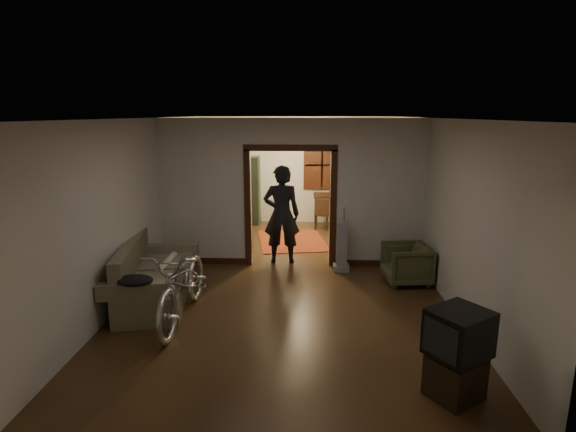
# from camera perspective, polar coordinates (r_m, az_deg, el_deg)

# --- Properties ---
(floor) EXTENTS (5.00, 8.50, 0.01)m
(floor) POSITION_cam_1_polar(r_m,az_deg,el_deg) (8.14, 0.09, -7.79)
(floor) COLOR #311E0F
(floor) RESTS_ON ground
(ceiling) EXTENTS (5.00, 8.50, 0.01)m
(ceiling) POSITION_cam_1_polar(r_m,az_deg,el_deg) (7.62, 0.10, 12.33)
(ceiling) COLOR white
(ceiling) RESTS_ON floor
(wall_back) EXTENTS (5.00, 0.02, 2.80)m
(wall_back) POSITION_cam_1_polar(r_m,az_deg,el_deg) (11.95, 0.96, 5.81)
(wall_back) COLOR beige
(wall_back) RESTS_ON floor
(wall_left) EXTENTS (0.02, 8.50, 2.80)m
(wall_left) POSITION_cam_1_polar(r_m,az_deg,el_deg) (8.25, -17.55, 1.99)
(wall_left) COLOR beige
(wall_left) RESTS_ON floor
(wall_right) EXTENTS (0.02, 8.50, 2.80)m
(wall_right) POSITION_cam_1_polar(r_m,az_deg,el_deg) (8.05, 18.18, 1.69)
(wall_right) COLOR beige
(wall_right) RESTS_ON floor
(partition_wall) EXTENTS (5.00, 0.14, 2.80)m
(partition_wall) POSITION_cam_1_polar(r_m,az_deg,el_deg) (8.49, 0.31, 2.90)
(partition_wall) COLOR beige
(partition_wall) RESTS_ON floor
(door_casing) EXTENTS (1.74, 0.20, 2.32)m
(door_casing) POSITION_cam_1_polar(r_m,az_deg,el_deg) (8.55, 0.31, 0.92)
(door_casing) COLOR black
(door_casing) RESTS_ON floor
(far_window) EXTENTS (0.98, 0.06, 1.28)m
(far_window) POSITION_cam_1_polar(r_m,az_deg,el_deg) (11.90, 4.35, 6.47)
(far_window) COLOR black
(far_window) RESTS_ON wall_back
(chandelier) EXTENTS (0.24, 0.24, 0.24)m
(chandelier) POSITION_cam_1_polar(r_m,az_deg,el_deg) (10.13, 0.70, 9.92)
(chandelier) COLOR #FFE0A5
(chandelier) RESTS_ON ceiling
(light_switch) EXTENTS (0.08, 0.01, 0.12)m
(light_switch) POSITION_cam_1_polar(r_m,az_deg,el_deg) (8.47, 7.40, 1.73)
(light_switch) COLOR silver
(light_switch) RESTS_ON partition_wall
(sofa) EXTENTS (1.24, 2.15, 0.93)m
(sofa) POSITION_cam_1_polar(r_m,az_deg,el_deg) (7.33, -16.56, -6.85)
(sofa) COLOR brown
(sofa) RESTS_ON floor
(rolled_paper) EXTENTS (0.10, 0.83, 0.10)m
(rolled_paper) POSITION_cam_1_polar(r_m,az_deg,el_deg) (7.55, -15.14, -5.67)
(rolled_paper) COLOR beige
(rolled_paper) RESTS_ON sofa
(jacket) EXTENTS (0.48, 0.36, 0.14)m
(jacket) POSITION_cam_1_polar(r_m,az_deg,el_deg) (6.44, -18.87, -7.75)
(jacket) COLOR black
(jacket) RESTS_ON sofa
(bicycle) EXTENTS (0.76, 2.10, 1.10)m
(bicycle) POSITION_cam_1_polar(r_m,az_deg,el_deg) (6.57, -13.16, -8.19)
(bicycle) COLOR silver
(bicycle) RESTS_ON floor
(armchair) EXTENTS (0.83, 0.81, 0.69)m
(armchair) POSITION_cam_1_polar(r_m,az_deg,el_deg) (8.04, 14.78, -5.89)
(armchair) COLOR #444828
(armchair) RESTS_ON floor
(tv_stand) EXTENTS (0.66, 0.65, 0.44)m
(tv_stand) POSITION_cam_1_polar(r_m,az_deg,el_deg) (5.21, 20.43, -18.61)
(tv_stand) COLOR black
(tv_stand) RESTS_ON floor
(crt_tv) EXTENTS (0.74, 0.73, 0.48)m
(crt_tv) POSITION_cam_1_polar(r_m,az_deg,el_deg) (4.97, 20.89, -13.71)
(crt_tv) COLOR black
(crt_tv) RESTS_ON tv_stand
(vacuum) EXTENTS (0.34, 0.30, 0.95)m
(vacuum) POSITION_cam_1_polar(r_m,az_deg,el_deg) (8.38, 6.83, -3.82)
(vacuum) COLOR gray
(vacuum) RESTS_ON floor
(person) EXTENTS (0.72, 0.49, 1.93)m
(person) POSITION_cam_1_polar(r_m,az_deg,el_deg) (8.68, -0.82, 0.17)
(person) COLOR black
(person) RESTS_ON floor
(oriental_rug) EXTENTS (1.76, 2.14, 0.01)m
(oriental_rug) POSITION_cam_1_polar(r_m,az_deg,el_deg) (10.39, 0.50, -3.13)
(oriental_rug) COLOR maroon
(oriental_rug) RESTS_ON floor
(locker) EXTENTS (0.90, 0.51, 1.79)m
(locker) POSITION_cam_1_polar(r_m,az_deg,el_deg) (11.90, -5.75, 3.26)
(locker) COLOR #213520
(locker) RESTS_ON floor
(globe) EXTENTS (0.28, 0.28, 0.28)m
(globe) POSITION_cam_1_polar(r_m,az_deg,el_deg) (11.78, -5.87, 8.28)
(globe) COLOR #1E5972
(globe) RESTS_ON locker
(desk) EXTENTS (1.25, 0.93, 0.82)m
(desk) POSITION_cam_1_polar(r_m,az_deg,el_deg) (11.75, 5.96, 0.72)
(desk) COLOR black
(desk) RESTS_ON floor
(desk_chair) EXTENTS (0.44, 0.44, 0.80)m
(desk_chair) POSITION_cam_1_polar(r_m,az_deg,el_deg) (11.34, 4.26, 0.26)
(desk_chair) COLOR black
(desk_chair) RESTS_ON floor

